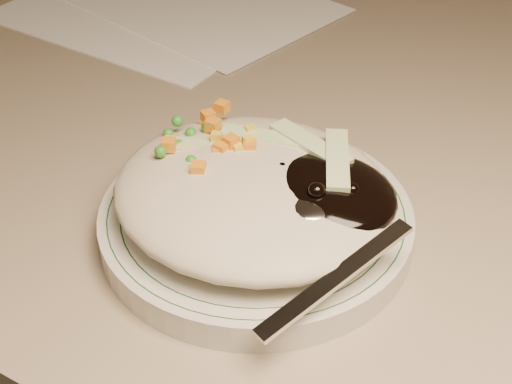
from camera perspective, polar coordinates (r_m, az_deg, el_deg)
The scene contains 5 objects.
desk at distance 0.74m, azimuth 14.77°, elevation -10.37°, with size 1.40×0.70×0.74m.
plate at distance 0.50m, azimuth 0.00°, elevation -2.36°, with size 0.22×0.22×0.02m, color beige.
plate_rim at distance 0.49m, azimuth -0.00°, elevation -1.47°, with size 0.21×0.21×0.00m.
meal at distance 0.48m, azimuth 0.40°, elevation 0.33°, with size 0.21×0.19×0.05m.
papers at distance 0.85m, azimuth -6.90°, elevation 14.44°, with size 0.36×0.31×0.00m.
Camera 1 is at (0.08, 0.88, 1.07)m, focal length 50.00 mm.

